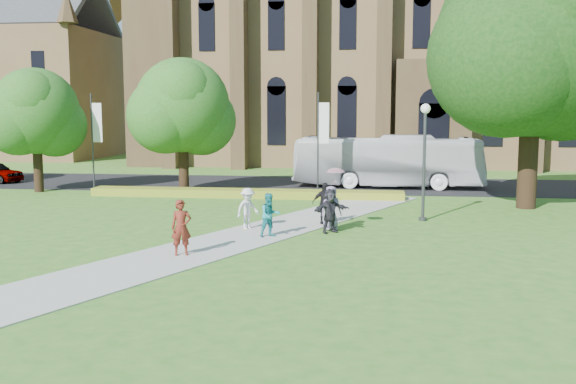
# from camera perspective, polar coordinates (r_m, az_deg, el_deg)

# --- Properties ---
(ground) EXTENTS (160.00, 160.00, 0.00)m
(ground) POSITION_cam_1_polar(r_m,az_deg,el_deg) (23.71, -5.35, -4.79)
(ground) COLOR #2F6C20
(ground) RESTS_ON ground
(road) EXTENTS (160.00, 10.00, 0.02)m
(road) POSITION_cam_1_polar(r_m,az_deg,el_deg) (43.20, 0.55, 0.70)
(road) COLOR black
(road) RESTS_ON ground
(footpath) EXTENTS (15.58, 28.54, 0.04)m
(footpath) POSITION_cam_1_polar(r_m,az_deg,el_deg) (24.66, -4.83, -4.27)
(footpath) COLOR #B2B2A8
(footpath) RESTS_ON ground
(flower_hedge) EXTENTS (18.00, 1.40, 0.45)m
(flower_hedge) POSITION_cam_1_polar(r_m,az_deg,el_deg) (36.82, -3.83, -0.12)
(flower_hedge) COLOR #AB9D22
(flower_hedge) RESTS_ON ground
(cathedral) EXTENTS (52.60, 18.25, 28.00)m
(cathedral) POSITION_cam_1_polar(r_m,az_deg,el_deg) (63.03, 12.21, 14.43)
(cathedral) COLOR brown
(cathedral) RESTS_ON ground
(building_west) EXTENTS (22.00, 14.00, 18.30)m
(building_west) POSITION_cam_1_polar(r_m,az_deg,el_deg) (75.68, -24.07, 9.87)
(building_west) COLOR brown
(building_west) RESTS_ON ground
(streetlamp) EXTENTS (0.44, 0.44, 5.24)m
(streetlamp) POSITION_cam_1_polar(r_m,az_deg,el_deg) (29.24, 12.04, 3.88)
(streetlamp) COLOR #38383D
(streetlamp) RESTS_ON ground
(large_tree) EXTENTS (9.60, 9.60, 13.20)m
(large_tree) POSITION_cam_1_polar(r_m,az_deg,el_deg) (34.66, 20.99, 12.46)
(large_tree) COLOR #332114
(large_tree) RESTS_ON ground
(street_tree_0) EXTENTS (5.20, 5.20, 7.50)m
(street_tree_0) POSITION_cam_1_polar(r_m,az_deg,el_deg) (41.80, -21.54, 6.67)
(street_tree_0) COLOR #332114
(street_tree_0) RESTS_ON ground
(street_tree_1) EXTENTS (5.60, 5.60, 8.05)m
(street_tree_1) POSITION_cam_1_polar(r_m,az_deg,el_deg) (38.75, -9.37, 7.58)
(street_tree_1) COLOR #332114
(street_tree_1) RESTS_ON ground
(banner_pole_0) EXTENTS (0.70, 0.10, 6.00)m
(banner_pole_0) POSITION_cam_1_polar(r_m,az_deg,el_deg) (37.96, 2.85, 4.91)
(banner_pole_0) COLOR #38383D
(banner_pole_0) RESTS_ON ground
(banner_pole_1) EXTENTS (0.70, 0.10, 6.00)m
(banner_pole_1) POSITION_cam_1_polar(r_m,az_deg,el_deg) (41.51, -16.86, 4.81)
(banner_pole_1) COLOR #38383D
(banner_pole_1) RESTS_ON ground
(tour_coach) EXTENTS (12.21, 3.44, 3.37)m
(tour_coach) POSITION_cam_1_polar(r_m,az_deg,el_deg) (41.74, 8.87, 2.72)
(tour_coach) COLOR silver
(tour_coach) RESTS_ON road
(pedestrian_0) EXTENTS (0.81, 0.68, 1.91)m
(pedestrian_0) POSITION_cam_1_polar(r_m,az_deg,el_deg) (22.08, -9.47, -3.13)
(pedestrian_0) COLOR maroon
(pedestrian_0) RESTS_ON footpath
(pedestrian_1) EXTENTS (1.04, 0.98, 1.71)m
(pedestrian_1) POSITION_cam_1_polar(r_m,az_deg,el_deg) (24.98, -1.62, -2.06)
(pedestrian_1) COLOR teal
(pedestrian_1) RESTS_ON footpath
(pedestrian_2) EXTENTS (1.19, 1.26, 1.71)m
(pedestrian_2) POSITION_cam_1_polar(r_m,az_deg,el_deg) (26.65, -3.60, -1.48)
(pedestrian_2) COLOR silver
(pedestrian_2) RESTS_ON footpath
(pedestrian_3) EXTENTS (1.10, 0.55, 1.80)m
(pedestrian_3) POSITION_cam_1_polar(r_m,az_deg,el_deg) (27.91, 3.25, -0.99)
(pedestrian_3) COLOR black
(pedestrian_3) RESTS_ON footpath
(pedestrian_4) EXTENTS (1.04, 0.89, 1.81)m
(pedestrian_4) POSITION_cam_1_polar(r_m,az_deg,el_deg) (26.62, 3.84, -1.39)
(pedestrian_4) COLOR slate
(pedestrian_4) RESTS_ON footpath
(pedestrian_5) EXTENTS (1.63, 1.41, 1.77)m
(pedestrian_5) POSITION_cam_1_polar(r_m,az_deg,el_deg) (25.93, 3.75, -1.65)
(pedestrian_5) COLOR #24232A
(pedestrian_5) RESTS_ON footpath
(parasol) EXTENTS (0.87, 0.87, 0.66)m
(parasol) POSITION_cam_1_polar(r_m,az_deg,el_deg) (26.55, 4.26, 1.27)
(parasol) COLOR #E09EBE
(parasol) RESTS_ON pedestrian_4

